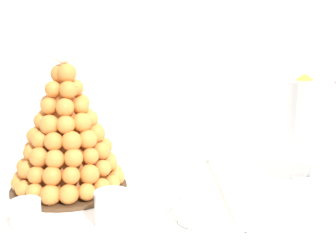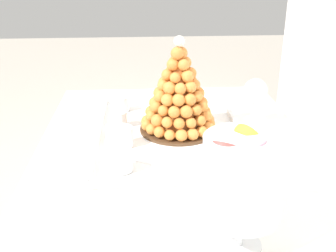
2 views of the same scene
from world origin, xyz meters
TOP-DOWN VIEW (x-y plane):
  - backdrop_wall at (0.00, 1.15)m, footprint 4.80×0.10m
  - buffet_table at (0.00, 0.00)m, footprint 1.35×0.82m
  - serving_tray at (-0.19, -0.02)m, footprint 0.59×0.44m
  - croquembouche at (-0.22, 0.01)m, footprint 0.24×0.24m
  - dessert_cup_mid_left at (-0.26, -0.17)m, footprint 0.05×0.05m
  - dessert_cup_centre at (-0.12, -0.16)m, footprint 0.06×0.06m
  - dessert_cup_mid_right at (0.02, -0.15)m, footprint 0.06×0.06m
  - macaron_goblet at (0.32, 0.08)m, footprint 0.15×0.15m
  - wine_glass at (-0.28, 0.27)m, footprint 0.08×0.08m

SIDE VIEW (x-z plane):
  - buffet_table at x=0.00m, z-range 0.30..1.09m
  - serving_tray at x=-0.19m, z-range 0.79..0.81m
  - dessert_cup_mid_left at x=-0.26m, z-range 0.80..0.85m
  - dessert_cup_mid_right at x=0.02m, z-range 0.80..0.85m
  - dessert_cup_centre at x=-0.12m, z-range 0.80..0.86m
  - wine_glass at x=-0.28m, z-range 0.83..0.98m
  - croquembouche at x=-0.22m, z-range 0.77..1.07m
  - macaron_goblet at x=0.32m, z-range 0.82..1.07m
  - backdrop_wall at x=0.00m, z-range 0.00..2.50m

